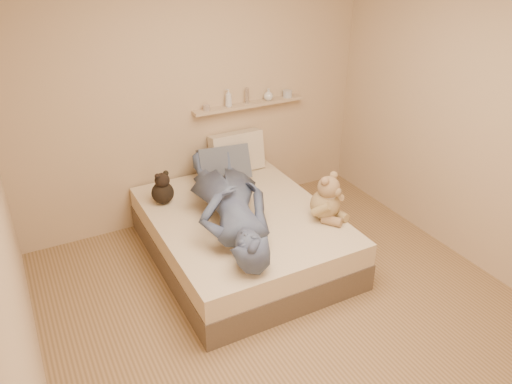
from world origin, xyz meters
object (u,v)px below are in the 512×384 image
game_console (247,239)px  wall_shelf (249,105)px  person (229,202)px  pillow_cream (237,152)px  pillow_grey (224,164)px  dark_plush (163,190)px  teddy_bear (327,200)px  bed (242,235)px

game_console → wall_shelf: bearing=62.1°
person → game_console: bearing=93.2°
pillow_cream → wall_shelf: (0.19, 0.08, 0.45)m
pillow_grey → person: (-0.30, -0.78, 0.03)m
wall_shelf → game_console: bearing=-117.9°
dark_plush → teddy_bear: bearing=-38.5°
bed → pillow_cream: pillow_cream is taller
dark_plush → pillow_grey: (0.69, 0.18, 0.03)m
game_console → teddy_bear: (0.85, 0.16, 0.04)m
pillow_grey → pillow_cream: bearing=34.1°
bed → dark_plush: dark_plush is taller
person → bed: bearing=-137.1°
game_console → person: size_ratio=0.09×
person → wall_shelf: size_ratio=1.39×
game_console → bed: bearing=67.7°
pillow_grey → person: person is taller
pillow_cream → pillow_grey: pillow_cream is taller
dark_plush → wall_shelf: 1.27m
bed → teddy_bear: size_ratio=4.44×
teddy_bear → wall_shelf: wall_shelf is taller
game_console → teddy_bear: teddy_bear is taller
bed → person: bearing=-150.1°
pillow_cream → wall_shelf: size_ratio=0.46×
dark_plush → pillow_cream: (0.90, 0.32, 0.06)m
game_console → dark_plush: bearing=105.9°
game_console → person: 0.49m
pillow_cream → pillow_grey: bearing=-145.9°
person → wall_shelf: (0.70, 0.99, 0.45)m
dark_plush → wall_shelf: (1.09, 0.40, 0.51)m
pillow_cream → dark_plush: bearing=-160.5°
pillow_cream → person: bearing=-119.2°
pillow_cream → person: pillow_cream is taller
bed → person: 0.46m
teddy_bear → pillow_cream: 1.27m
dark_plush → pillow_grey: bearing=14.4°
pillow_cream → wall_shelf: 0.49m
game_console → person: (0.08, 0.48, 0.07)m
dark_plush → wall_shelf: bearing=20.1°
pillow_cream → person: (-0.51, -0.92, 0.00)m
teddy_bear → pillow_cream: (-0.26, 1.24, 0.02)m
teddy_bear → pillow_grey: teddy_bear is taller
bed → teddy_bear: teddy_bear is taller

